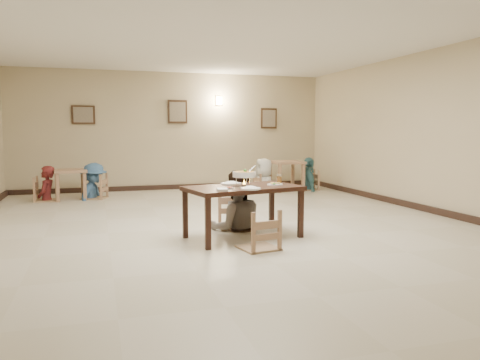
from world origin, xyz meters
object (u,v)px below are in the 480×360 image
object	(u,v)px
main_table	(243,192)
bg_chair_ll	(46,178)
curry_warmer	(244,175)
bg_diner_c	(264,158)
bg_chair_rr	(309,171)
bg_diner_b	(93,163)
drink_glass	(279,179)
bg_chair_lr	(94,175)
main_diner	(236,171)
bg_table_right	(287,166)
bg_chair_rl	(264,174)
chair_near	(258,211)
bg_diner_d	(309,157)
bg_table_left	(70,175)
bg_diner_a	(45,166)
chair_far	(235,193)

from	to	relation	value
main_table	bg_chair_ll	bearing A→B (deg)	111.59
curry_warmer	bg_diner_c	distance (m)	5.14
bg_chair_rr	bg_diner_c	size ratio (longest dim) A/B	0.58
bg_chair_rr	bg_diner_b	distance (m)	5.28
drink_glass	bg_chair_rr	xyz separation A→B (m)	(2.60, 4.48, -0.32)
bg_chair_lr	main_diner	bearing A→B (deg)	47.43
bg_table_right	bg_chair_rr	bearing A→B (deg)	-0.67
bg_chair_ll	bg_chair_rl	distance (m)	5.04
chair_near	bg_diner_d	bearing A→B (deg)	-131.49
bg_chair_lr	bg_diner_c	xyz separation A→B (m)	(4.05, 0.04, 0.31)
chair_near	bg_chair_rr	world-z (taller)	chair_near
bg_table_right	bg_diner_b	world-z (taller)	bg_diner_b
bg_table_left	bg_chair_lr	bearing A→B (deg)	1.40
curry_warmer	bg_diner_a	distance (m)	5.52
main_diner	bg_diner_b	xyz separation A→B (m)	(-2.12, 4.03, -0.10)
main_diner	bg_table_left	distance (m)	4.81
chair_near	drink_glass	xyz separation A→B (m)	(0.63, 0.87, 0.31)
bg_chair_lr	bg_chair_rl	size ratio (longest dim) A/B	1.21
curry_warmer	bg_chair_ll	xyz separation A→B (m)	(-3.03, 4.62, -0.41)
bg_chair_ll	bg_diner_d	world-z (taller)	bg_diner_d
bg_chair_rr	bg_diner_c	xyz separation A→B (m)	(-1.22, 0.00, 0.35)
bg_table_left	bg_diner_b	size ratio (longest dim) A/B	0.46
curry_warmer	bg_diner_d	xyz separation A→B (m)	(3.22, 4.73, -0.07)
main_table	bg_table_left	xyz separation A→B (m)	(-2.54, 4.63, -0.12)
chair_near	curry_warmer	bearing A→B (deg)	-100.89
bg_chair_lr	bg_diner_d	world-z (taller)	bg_diner_d
main_table	bg_table_left	size ratio (longest dim) A/B	2.33
bg_table_left	bg_diner_c	world-z (taller)	bg_diner_c
chair_far	bg_chair_ll	size ratio (longest dim) A/B	1.09
bg_diner_b	bg_table_right	bearing A→B (deg)	-63.16
bg_table_right	bg_chair_rl	size ratio (longest dim) A/B	0.88
chair_near	bg_chair_ll	size ratio (longest dim) A/B	0.98
chair_far	main_diner	world-z (taller)	main_diner
main_table	curry_warmer	xyz separation A→B (m)	(0.00, -0.04, 0.25)
chair_near	curry_warmer	xyz separation A→B (m)	(0.01, 0.63, 0.42)
bg_table_right	bg_chair_ll	world-z (taller)	bg_chair_ll
chair_far	bg_diner_b	distance (m)	4.47
bg_table_left	chair_near	bearing A→B (deg)	-64.45
main_diner	bg_chair_ll	size ratio (longest dim) A/B	1.81
curry_warmer	bg_chair_rr	distance (m)	5.74
chair_near	bg_diner_a	world-z (taller)	bg_diner_a
drink_glass	bg_diner_b	bearing A→B (deg)	121.04
bg_diner_a	bg_diner_d	size ratio (longest dim) A/B	0.91
chair_far	main_table	bearing A→B (deg)	-91.34
bg_diner_c	bg_table_right	bearing A→B (deg)	89.50
bg_chair_rr	bg_diner_c	world-z (taller)	bg_diner_c
drink_glass	bg_diner_c	xyz separation A→B (m)	(1.38, 4.48, 0.03)
curry_warmer	chair_far	bearing A→B (deg)	83.12
chair_near	main_diner	size ratio (longest dim) A/B	0.54
drink_glass	bg_diner_c	distance (m)	4.69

